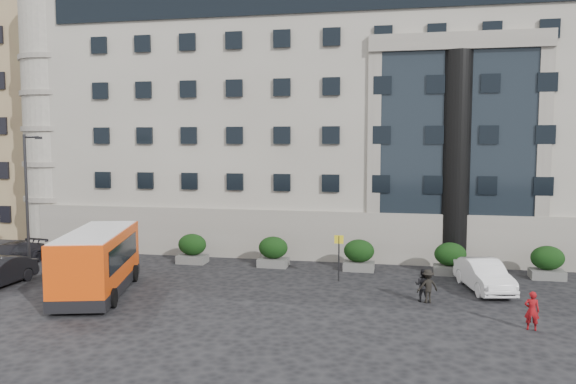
{
  "coord_description": "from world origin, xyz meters",
  "views": [
    {
      "loc": [
        8.66,
        -25.03,
        7.59
      ],
      "look_at": [
        3.03,
        3.25,
        5.0
      ],
      "focal_mm": 35.0,
      "sensor_mm": 36.0,
      "label": 1
    }
  ],
  "objects_px": {
    "parked_car_d": "(130,229)",
    "pedestrian_a": "(532,311)",
    "hedge_a": "(192,248)",
    "pedestrian_c": "(428,286)",
    "pedestrian_b": "(423,285)",
    "parked_car_c": "(10,255)",
    "bus_stop_sign": "(339,250)",
    "minibus": "(97,260)",
    "red_truck": "(126,213)",
    "white_taxi": "(484,275)",
    "hedge_b": "(273,251)",
    "hedge_c": "(359,255)",
    "hedge_d": "(450,258)",
    "street_lamp": "(28,199)",
    "hedge_e": "(547,262)"
  },
  "relations": [
    {
      "from": "parked_car_d",
      "to": "pedestrian_a",
      "type": "height_order",
      "value": "pedestrian_a"
    },
    {
      "from": "hedge_a",
      "to": "pedestrian_c",
      "type": "relative_size",
      "value": 1.15
    },
    {
      "from": "pedestrian_b",
      "to": "parked_car_d",
      "type": "bearing_deg",
      "value": -15.23
    },
    {
      "from": "parked_car_c",
      "to": "pedestrian_c",
      "type": "height_order",
      "value": "pedestrian_c"
    },
    {
      "from": "bus_stop_sign",
      "to": "minibus",
      "type": "xyz_separation_m",
      "value": [
        -11.52,
        -4.95,
        0.02
      ]
    },
    {
      "from": "red_truck",
      "to": "pedestrian_a",
      "type": "height_order",
      "value": "red_truck"
    },
    {
      "from": "parked_car_c",
      "to": "pedestrian_b",
      "type": "xyz_separation_m",
      "value": [
        24.52,
        -2.98,
        0.1
      ]
    },
    {
      "from": "parked_car_c",
      "to": "white_taxi",
      "type": "distance_m",
      "value": 27.66
    },
    {
      "from": "hedge_b",
      "to": "hedge_c",
      "type": "bearing_deg",
      "value": 0.0
    },
    {
      "from": "parked_car_d",
      "to": "pedestrian_b",
      "type": "relative_size",
      "value": 3.09
    },
    {
      "from": "red_truck",
      "to": "hedge_d",
      "type": "bearing_deg",
      "value": -16.03
    },
    {
      "from": "hedge_a",
      "to": "bus_stop_sign",
      "type": "distance_m",
      "value": 9.94
    },
    {
      "from": "parked_car_c",
      "to": "pedestrian_a",
      "type": "bearing_deg",
      "value": -4.07
    },
    {
      "from": "hedge_d",
      "to": "pedestrian_b",
      "type": "bearing_deg",
      "value": -106.4
    },
    {
      "from": "bus_stop_sign",
      "to": "hedge_a",
      "type": "bearing_deg",
      "value": 163.58
    },
    {
      "from": "street_lamp",
      "to": "pedestrian_c",
      "type": "height_order",
      "value": "street_lamp"
    },
    {
      "from": "hedge_b",
      "to": "hedge_a",
      "type": "bearing_deg",
      "value": 180.0
    },
    {
      "from": "street_lamp",
      "to": "minibus",
      "type": "distance_m",
      "value": 7.11
    },
    {
      "from": "hedge_c",
      "to": "white_taxi",
      "type": "relative_size",
      "value": 0.38
    },
    {
      "from": "hedge_c",
      "to": "street_lamp",
      "type": "xyz_separation_m",
      "value": [
        -18.34,
        -4.8,
        3.44
      ]
    },
    {
      "from": "street_lamp",
      "to": "pedestrian_a",
      "type": "distance_m",
      "value": 26.56
    },
    {
      "from": "pedestrian_a",
      "to": "pedestrian_b",
      "type": "height_order",
      "value": "pedestrian_a"
    },
    {
      "from": "street_lamp",
      "to": "parked_car_c",
      "type": "distance_m",
      "value": 4.93
    },
    {
      "from": "hedge_e",
      "to": "street_lamp",
      "type": "relative_size",
      "value": 0.23
    },
    {
      "from": "pedestrian_a",
      "to": "pedestrian_c",
      "type": "bearing_deg",
      "value": -30.72
    },
    {
      "from": "hedge_d",
      "to": "pedestrian_b",
      "type": "xyz_separation_m",
      "value": [
        -1.75,
        -5.96,
        -0.13
      ]
    },
    {
      "from": "hedge_c",
      "to": "pedestrian_c",
      "type": "xyz_separation_m",
      "value": [
        3.66,
        -6.09,
        -0.13
      ]
    },
    {
      "from": "white_taxi",
      "to": "pedestrian_a",
      "type": "height_order",
      "value": "pedestrian_a"
    },
    {
      "from": "hedge_a",
      "to": "parked_car_d",
      "type": "bearing_deg",
      "value": 136.1
    },
    {
      "from": "street_lamp",
      "to": "parked_car_d",
      "type": "distance_m",
      "value": 13.27
    },
    {
      "from": "hedge_d",
      "to": "bus_stop_sign",
      "type": "bearing_deg",
      "value": -155.34
    },
    {
      "from": "hedge_c",
      "to": "bus_stop_sign",
      "type": "bearing_deg",
      "value": -107.82
    },
    {
      "from": "pedestrian_a",
      "to": "pedestrian_b",
      "type": "distance_m",
      "value": 5.3
    },
    {
      "from": "hedge_a",
      "to": "pedestrian_a",
      "type": "bearing_deg",
      "value": -27.2
    },
    {
      "from": "bus_stop_sign",
      "to": "minibus",
      "type": "distance_m",
      "value": 12.54
    },
    {
      "from": "bus_stop_sign",
      "to": "pedestrian_a",
      "type": "height_order",
      "value": "bus_stop_sign"
    },
    {
      "from": "hedge_b",
      "to": "pedestrian_c",
      "type": "height_order",
      "value": "hedge_b"
    },
    {
      "from": "pedestrian_b",
      "to": "pedestrian_c",
      "type": "height_order",
      "value": "pedestrian_c"
    },
    {
      "from": "street_lamp",
      "to": "pedestrian_b",
      "type": "height_order",
      "value": "street_lamp"
    },
    {
      "from": "minibus",
      "to": "pedestrian_b",
      "type": "xyz_separation_m",
      "value": [
        15.87,
        1.79,
        -0.95
      ]
    },
    {
      "from": "pedestrian_a",
      "to": "hedge_a",
      "type": "bearing_deg",
      "value": -19.16
    },
    {
      "from": "hedge_c",
      "to": "pedestrian_a",
      "type": "distance_m",
      "value": 11.97
    },
    {
      "from": "minibus",
      "to": "white_taxi",
      "type": "bearing_deg",
      "value": -1.9
    },
    {
      "from": "hedge_a",
      "to": "parked_car_c",
      "type": "height_order",
      "value": "hedge_a"
    },
    {
      "from": "hedge_e",
      "to": "bus_stop_sign",
      "type": "height_order",
      "value": "bus_stop_sign"
    },
    {
      "from": "hedge_e",
      "to": "red_truck",
      "type": "bearing_deg",
      "value": 160.92
    },
    {
      "from": "bus_stop_sign",
      "to": "parked_car_c",
      "type": "relative_size",
      "value": 0.53
    },
    {
      "from": "hedge_b",
      "to": "pedestrian_b",
      "type": "xyz_separation_m",
      "value": [
        8.65,
        -5.96,
        -0.13
      ]
    },
    {
      "from": "minibus",
      "to": "parked_car_d",
      "type": "height_order",
      "value": "minibus"
    },
    {
      "from": "hedge_a",
      "to": "red_truck",
      "type": "bearing_deg",
      "value": 133.08
    }
  ]
}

